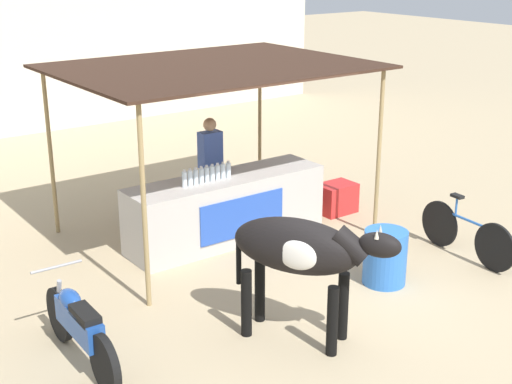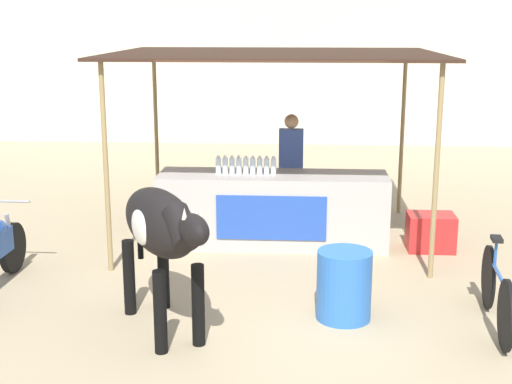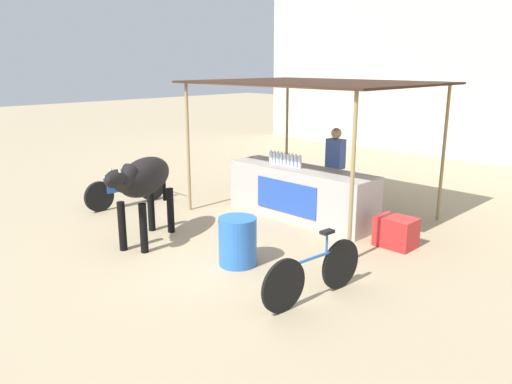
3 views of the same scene
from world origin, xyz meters
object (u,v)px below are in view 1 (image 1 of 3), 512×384
at_px(cooler_box, 336,198).
at_px(cow, 301,251).
at_px(motorcycle_parked, 79,326).
at_px(stall_counter, 226,209).
at_px(vendor_behind_counter, 211,169).
at_px(bicycle_leaning, 466,234).
at_px(water_barrel, 385,257).

bearing_deg(cooler_box, cow, -137.99).
bearing_deg(motorcycle_parked, stall_counter, 31.13).
relative_size(cow, motorcycle_parked, 0.98).
distance_m(vendor_behind_counter, motorcycle_parked, 4.19).
height_order(cooler_box, bicycle_leaning, bicycle_leaning).
xyz_separation_m(cooler_box, motorcycle_parked, (-5.10, -1.74, 0.19)).
distance_m(cooler_box, motorcycle_parked, 5.39).
bearing_deg(stall_counter, cow, -108.32).
relative_size(stall_counter, cooler_box, 5.00).
height_order(stall_counter, cooler_box, stall_counter).
height_order(stall_counter, bicycle_leaning, stall_counter).
distance_m(cooler_box, water_barrel, 2.59).
bearing_deg(water_barrel, vendor_behind_counter, 100.79).
relative_size(vendor_behind_counter, motorcycle_parked, 0.92).
height_order(motorcycle_parked, bicycle_leaning, motorcycle_parked).
xyz_separation_m(water_barrel, motorcycle_parked, (-3.86, 0.53, 0.08)).
bearing_deg(motorcycle_parked, cow, -24.06).
relative_size(cooler_box, motorcycle_parked, 0.33).
xyz_separation_m(vendor_behind_counter, motorcycle_parked, (-3.26, -2.59, -0.42)).
bearing_deg(bicycle_leaning, vendor_behind_counter, 122.68).
bearing_deg(water_barrel, cooler_box, 61.28).
xyz_separation_m(cooler_box, cow, (-2.98, -2.69, 0.79)).
bearing_deg(stall_counter, motorcycle_parked, -148.87).
distance_m(vendor_behind_counter, bicycle_leaning, 3.85).
xyz_separation_m(stall_counter, water_barrel, (0.82, -2.37, -0.13)).
distance_m(stall_counter, cooler_box, 2.08).
height_order(vendor_behind_counter, cooler_box, vendor_behind_counter).
xyz_separation_m(water_barrel, cow, (-1.74, -0.42, 0.68)).
bearing_deg(bicycle_leaning, water_barrel, 176.24).
height_order(cooler_box, motorcycle_parked, motorcycle_parked).
xyz_separation_m(stall_counter, bicycle_leaning, (2.29, -2.46, -0.13)).
relative_size(cow, bicycle_leaning, 1.06).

